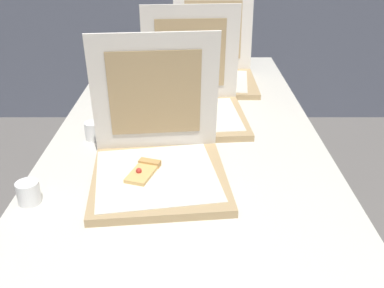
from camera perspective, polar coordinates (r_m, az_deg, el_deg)
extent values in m
cube|color=silver|center=(1.42, -0.82, 0.01)|extent=(0.88, 2.00, 0.03)
cylinder|color=gray|center=(2.46, -9.20, 1.89)|extent=(0.04, 0.04, 0.72)
cylinder|color=gray|center=(2.45, 8.19, 1.91)|extent=(0.04, 0.04, 0.72)
cube|color=tan|center=(1.18, -4.37, -4.66)|extent=(0.40, 0.40, 0.02)
cube|color=silver|center=(1.18, -4.78, -4.02)|extent=(0.37, 0.37, 0.00)
cube|color=silver|center=(1.24, -4.96, 6.59)|extent=(0.36, 0.09, 0.36)
cube|color=tan|center=(1.23, -4.98, 6.54)|extent=(0.26, 0.07, 0.26)
cube|color=#E0B266|center=(1.18, -6.68, -3.85)|extent=(0.09, 0.12, 0.01)
cube|color=tan|center=(1.22, -5.66, -2.50)|extent=(0.07, 0.04, 0.02)
sphere|color=red|center=(1.17, -7.09, -3.52)|extent=(0.02, 0.02, 0.02)
cube|color=tan|center=(1.55, 0.20, 3.38)|extent=(0.39, 0.39, 0.02)
cube|color=silver|center=(1.55, 0.36, 3.85)|extent=(0.33, 0.33, 0.00)
cube|color=silver|center=(1.64, -0.28, 11.79)|extent=(0.36, 0.06, 0.36)
cube|color=tan|center=(1.64, -0.29, 11.75)|extent=(0.26, 0.04, 0.26)
cube|color=tan|center=(1.92, 2.81, 7.99)|extent=(0.36, 0.36, 0.02)
cube|color=silver|center=(1.92, 2.64, 8.37)|extent=(0.33, 0.33, 0.00)
cube|color=silver|center=(2.05, 2.66, 14.77)|extent=(0.36, 0.03, 0.36)
cube|color=tan|center=(2.05, 2.67, 14.73)|extent=(0.26, 0.02, 0.26)
cube|color=#E0B266|center=(1.90, 3.61, 8.33)|extent=(0.11, 0.12, 0.01)
cube|color=tan|center=(1.94, 4.27, 8.83)|extent=(0.08, 0.06, 0.02)
sphere|color=red|center=(1.91, 3.66, 8.71)|extent=(0.02, 0.02, 0.02)
sphere|color=orange|center=(1.88, 3.34, 8.45)|extent=(0.02, 0.02, 0.02)
cylinder|color=white|center=(1.45, -12.88, 1.72)|extent=(0.06, 0.06, 0.06)
cylinder|color=white|center=(1.70, -8.93, 5.89)|extent=(0.06, 0.06, 0.06)
cylinder|color=white|center=(1.16, -20.77, -6.02)|extent=(0.06, 0.06, 0.06)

